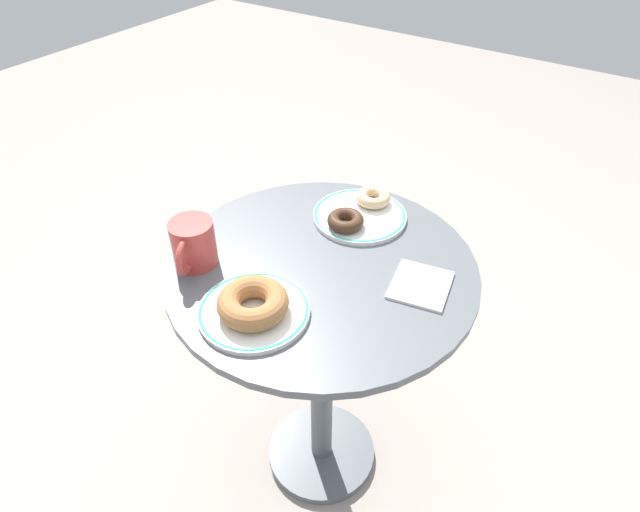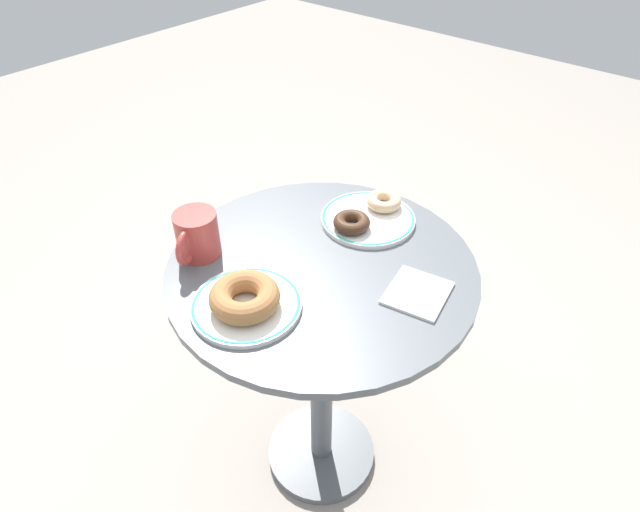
{
  "view_description": "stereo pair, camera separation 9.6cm",
  "coord_description": "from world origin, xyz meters",
  "px_view_note": "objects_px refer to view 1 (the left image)",
  "views": [
    {
      "loc": [
        -0.68,
        -0.45,
        1.4
      ],
      "look_at": [
        0.0,
        0.01,
        0.72
      ],
      "focal_mm": 30.3,
      "sensor_mm": 36.0,
      "label": 1
    },
    {
      "loc": [
        -0.63,
        -0.53,
        1.4
      ],
      "look_at": [
        0.0,
        0.01,
        0.72
      ],
      "focal_mm": 30.3,
      "sensor_mm": 36.0,
      "label": 2
    }
  ],
  "objects_px": {
    "plate_left": "(254,311)",
    "donut_cinnamon": "(253,303)",
    "coffee_mug": "(193,244)",
    "plate_right": "(360,215)",
    "donut_glazed": "(373,197)",
    "paper_napkin": "(421,285)",
    "cafe_table": "(322,333)",
    "donut_chocolate": "(346,220)"
  },
  "relations": [
    {
      "from": "cafe_table",
      "to": "donut_chocolate",
      "type": "xyz_separation_m",
      "value": [
        0.13,
        0.02,
        0.23
      ]
    },
    {
      "from": "coffee_mug",
      "to": "cafe_table",
      "type": "bearing_deg",
      "value": -57.29
    },
    {
      "from": "donut_cinnamon",
      "to": "donut_glazed",
      "type": "relative_size",
      "value": 1.62
    },
    {
      "from": "cafe_table",
      "to": "plate_left",
      "type": "distance_m",
      "value": 0.28
    },
    {
      "from": "donut_cinnamon",
      "to": "cafe_table",
      "type": "bearing_deg",
      "value": -6.88
    },
    {
      "from": "paper_napkin",
      "to": "plate_right",
      "type": "bearing_deg",
      "value": 58.51
    },
    {
      "from": "plate_left",
      "to": "donut_chocolate",
      "type": "bearing_deg",
      "value": -0.67
    },
    {
      "from": "plate_right",
      "to": "paper_napkin",
      "type": "distance_m",
      "value": 0.25
    },
    {
      "from": "coffee_mug",
      "to": "plate_right",
      "type": "bearing_deg",
      "value": -31.22
    },
    {
      "from": "donut_chocolate",
      "to": "plate_left",
      "type": "bearing_deg",
      "value": 179.33
    },
    {
      "from": "plate_left",
      "to": "paper_napkin",
      "type": "bearing_deg",
      "value": -43.19
    },
    {
      "from": "donut_cinnamon",
      "to": "paper_napkin",
      "type": "bearing_deg",
      "value": -41.97
    },
    {
      "from": "plate_left",
      "to": "plate_right",
      "type": "bearing_deg",
      "value": -1.07
    },
    {
      "from": "plate_left",
      "to": "coffee_mug",
      "type": "bearing_deg",
      "value": 76.47
    },
    {
      "from": "paper_napkin",
      "to": "cafe_table",
      "type": "bearing_deg",
      "value": 105.05
    },
    {
      "from": "donut_cinnamon",
      "to": "donut_glazed",
      "type": "height_order",
      "value": "donut_cinnamon"
    },
    {
      "from": "cafe_table",
      "to": "coffee_mug",
      "type": "distance_m",
      "value": 0.35
    },
    {
      "from": "donut_cinnamon",
      "to": "donut_chocolate",
      "type": "bearing_deg",
      "value": 0.12
    },
    {
      "from": "plate_right",
      "to": "donut_glazed",
      "type": "distance_m",
      "value": 0.06
    },
    {
      "from": "cafe_table",
      "to": "donut_glazed",
      "type": "distance_m",
      "value": 0.33
    },
    {
      "from": "plate_left",
      "to": "donut_chocolate",
      "type": "height_order",
      "value": "donut_chocolate"
    },
    {
      "from": "paper_napkin",
      "to": "donut_cinnamon",
      "type": "bearing_deg",
      "value": 138.03
    },
    {
      "from": "paper_napkin",
      "to": "donut_glazed",
      "type": "bearing_deg",
      "value": 48.54
    },
    {
      "from": "donut_glazed",
      "to": "coffee_mug",
      "type": "relative_size",
      "value": 0.64
    },
    {
      "from": "donut_glazed",
      "to": "plate_left",
      "type": "bearing_deg",
      "value": 178.83
    },
    {
      "from": "cafe_table",
      "to": "coffee_mug",
      "type": "xyz_separation_m",
      "value": [
        -0.14,
        0.21,
        0.25
      ]
    },
    {
      "from": "plate_right",
      "to": "donut_glazed",
      "type": "xyz_separation_m",
      "value": [
        0.06,
        -0.0,
        0.02
      ]
    },
    {
      "from": "plate_right",
      "to": "plate_left",
      "type": "bearing_deg",
      "value": 178.93
    },
    {
      "from": "plate_left",
      "to": "donut_cinnamon",
      "type": "distance_m",
      "value": 0.03
    },
    {
      "from": "cafe_table",
      "to": "donut_cinnamon",
      "type": "bearing_deg",
      "value": 173.12
    },
    {
      "from": "plate_left",
      "to": "donut_glazed",
      "type": "distance_m",
      "value": 0.42
    },
    {
      "from": "plate_right",
      "to": "donut_cinnamon",
      "type": "bearing_deg",
      "value": 179.6
    },
    {
      "from": "plate_right",
      "to": "coffee_mug",
      "type": "relative_size",
      "value": 1.69
    },
    {
      "from": "plate_right",
      "to": "paper_napkin",
      "type": "height_order",
      "value": "plate_right"
    },
    {
      "from": "donut_chocolate",
      "to": "paper_napkin",
      "type": "bearing_deg",
      "value": -108.98
    },
    {
      "from": "cafe_table",
      "to": "donut_glazed",
      "type": "relative_size",
      "value": 8.87
    },
    {
      "from": "donut_cinnamon",
      "to": "plate_left",
      "type": "bearing_deg",
      "value": 38.36
    },
    {
      "from": "coffee_mug",
      "to": "paper_napkin",
      "type": "bearing_deg",
      "value": -65.05
    },
    {
      "from": "plate_left",
      "to": "paper_napkin",
      "type": "distance_m",
      "value": 0.32
    },
    {
      "from": "cafe_table",
      "to": "paper_napkin",
      "type": "height_order",
      "value": "paper_napkin"
    },
    {
      "from": "donut_chocolate",
      "to": "cafe_table",
      "type": "bearing_deg",
      "value": -169.52
    },
    {
      "from": "plate_left",
      "to": "donut_glazed",
      "type": "relative_size",
      "value": 2.56
    }
  ]
}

